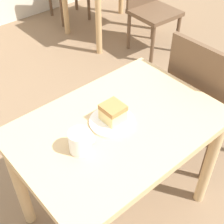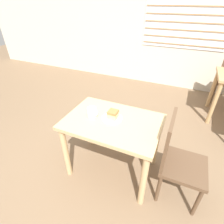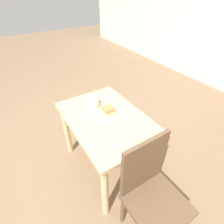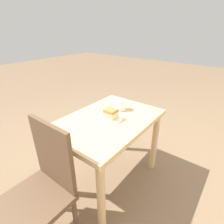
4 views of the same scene
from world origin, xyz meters
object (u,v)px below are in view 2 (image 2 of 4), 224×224
chair_near_window (177,159)px  dining_table_near (113,130)px  coffee_mug (92,112)px  plate (112,118)px  cake_slice (113,114)px

chair_near_window → dining_table_near: bearing=88.2°
coffee_mug → plate: bearing=11.0°
coffee_mug → chair_near_window: bearing=-0.3°
dining_table_near → coffee_mug: 0.28m
plate → cake_slice: cake_slice is taller
dining_table_near → plate: 0.13m
dining_table_near → coffee_mug: (-0.22, -0.02, 0.17)m
dining_table_near → plate: plate is taller
chair_near_window → coffee_mug: chair_near_window is taller
cake_slice → dining_table_near: bearing=-70.6°
plate → coffee_mug: (-0.20, -0.04, 0.04)m
chair_near_window → coffee_mug: size_ratio=9.03×
chair_near_window → cake_slice: (-0.68, 0.05, 0.28)m
cake_slice → coffee_mug: (-0.21, -0.04, -0.00)m
chair_near_window → plate: bearing=86.3°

